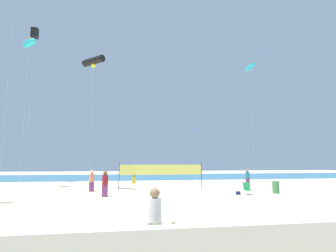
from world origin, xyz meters
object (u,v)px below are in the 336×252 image
volleyball_net (161,171)px  beach_handbag (238,193)px  beachgoer_olive_shirt (134,175)px  kite_blue_diamond (195,131)px  beachgoer_maroon_shirt (105,183)px  kite_black_box (35,33)px  trash_barrel (276,187)px  mother_figure (155,217)px  kite_cyan_inflatable (29,43)px  kite_cyan_tube (250,67)px  folding_beach_chair (247,188)px  beachgoer_teal_shirt (247,177)px  beachgoer_coral_shirt (92,180)px  toddler_figure (173,234)px  kite_black_tube (93,61)px

volleyball_net → beach_handbag: bearing=-46.1°
beachgoer_olive_shirt → kite_blue_diamond: kite_blue_diamond is taller
beachgoer_maroon_shirt → kite_blue_diamond: (10.35, 13.81, 5.47)m
beach_handbag → kite_black_box: kite_black_box is taller
trash_barrel → volleyball_net: (-8.28, 4.86, 1.16)m
mother_figure → kite_cyan_inflatable: size_ratio=0.11×
volleyball_net → kite_cyan_inflatable: size_ratio=0.50×
kite_cyan_tube → beachgoer_olive_shirt: bearing=179.3°
beachgoer_olive_shirt → volleyball_net: size_ratio=0.23×
folding_beach_chair → kite_blue_diamond: 15.29m
beachgoer_teal_shirt → beachgoer_maroon_shirt: 15.54m
beachgoer_coral_shirt → kite_cyan_inflatable: 16.17m
toddler_figure → kite_cyan_inflatable: kite_cyan_inflatable is taller
toddler_figure → kite_cyan_inflatable: bearing=116.1°
beachgoer_maroon_shirt → kite_black_box: kite_black_box is taller
beachgoer_coral_shirt → kite_black_tube: size_ratio=0.14×
beachgoer_teal_shirt → trash_barrel: (-1.00, -6.80, -0.44)m
toddler_figure → beachgoer_teal_shirt: bearing=56.7°
beach_handbag → kite_cyan_inflatable: 24.92m
beachgoer_teal_shirt → trash_barrel: beachgoer_teal_shirt is taller
beach_handbag → folding_beach_chair: bearing=5.8°
kite_black_tube → kite_cyan_inflatable: (-6.82, 3.36, 2.77)m
volleyball_net → folding_beach_chair: bearing=-41.4°
trash_barrel → kite_cyan_tube: kite_cyan_tube is taller
beachgoer_maroon_shirt → volleyball_net: 6.78m
beachgoer_coral_shirt → trash_barrel: (14.27, -3.78, -0.47)m
kite_black_box → kite_blue_diamond: kite_black_box is taller
folding_beach_chair → beachgoer_maroon_shirt: bearing=-142.8°
folding_beach_chair → kite_cyan_tube: size_ratio=0.06×
volleyball_net → kite_cyan_tube: (12.55, 6.66, 12.94)m
trash_barrel → kite_black_box: size_ratio=0.05×
volleyball_net → kite_cyan_inflatable: 18.86m
kite_black_tube → kite_cyan_inflatable: size_ratio=0.80×
volleyball_net → beachgoer_teal_shirt: bearing=11.8°
beachgoer_coral_shirt → beachgoer_olive_shirt: 8.81m
beach_handbag → kite_black_tube: kite_black_tube is taller
trash_barrel → kite_blue_diamond: size_ratio=0.14×
mother_figure → kite_black_tube: kite_black_tube is taller
toddler_figure → beachgoer_olive_shirt: bearing=88.0°
beachgoer_maroon_shirt → beach_handbag: beachgoer_maroon_shirt is taller
mother_figure → beachgoer_maroon_shirt: size_ratio=0.93×
mother_figure → kite_cyan_tube: 31.22m
beachgoer_coral_shirt → beachgoer_maroon_shirt: 3.97m
toddler_figure → beach_handbag: 13.70m
toddler_figure → beachgoer_olive_shirt: (0.03, 23.71, 0.50)m
toddler_figure → beachgoer_coral_shirt: bearing=101.6°
beachgoer_coral_shirt → kite_black_box: bearing=-150.4°
beachgoer_olive_shirt → kite_cyan_inflatable: size_ratio=0.11×
beach_handbag → beachgoer_teal_shirt: bearing=59.0°
kite_cyan_inflatable → folding_beach_chair: bearing=-25.2°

